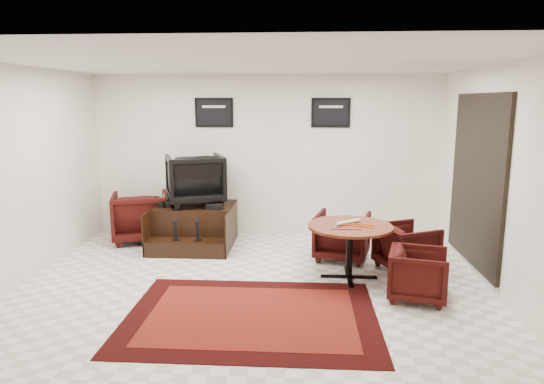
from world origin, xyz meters
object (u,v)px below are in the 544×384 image
(meeting_table, at_px, (350,232))
(table_chair_back, at_px, (342,234))
(armchair_side, at_px, (140,214))
(table_chair_corner, at_px, (418,272))
(shine_podium, at_px, (195,227))
(table_chair_window, at_px, (407,245))
(shine_chair, at_px, (195,177))

(meeting_table, relative_size, table_chair_back, 1.44)
(meeting_table, bearing_deg, armchair_side, 154.81)
(meeting_table, xyz_separation_m, table_chair_corner, (0.76, -0.66, -0.31))
(shine_podium, bearing_deg, table_chair_back, -13.87)
(table_chair_back, xyz_separation_m, table_chair_window, (0.87, -0.42, -0.03))
(meeting_table, height_order, table_chair_window, meeting_table)
(meeting_table, xyz_separation_m, table_chair_window, (0.84, 0.40, -0.28))
(shine_chair, height_order, table_chair_window, shine_chair)
(armchair_side, height_order, table_chair_window, armchair_side)
(table_chair_back, relative_size, table_chair_corner, 1.15)
(meeting_table, bearing_deg, shine_podium, 149.70)
(shine_chair, relative_size, table_chair_back, 1.18)
(shine_podium, height_order, table_chair_back, table_chair_back)
(shine_chair, xyz_separation_m, armchair_side, (-0.97, 0.05, -0.66))
(meeting_table, distance_m, table_chair_back, 0.86)
(table_chair_back, distance_m, table_chair_window, 0.97)
(shine_chair, bearing_deg, armchair_side, -22.52)
(armchair_side, bearing_deg, table_chair_back, 150.42)
(table_chair_window, bearing_deg, table_chair_corner, 150.76)
(armchair_side, height_order, table_chair_corner, armchair_side)
(armchair_side, distance_m, meeting_table, 3.74)
(armchair_side, bearing_deg, table_chair_corner, 134.82)
(table_chair_window, height_order, table_chair_corner, table_chair_window)
(shine_chair, relative_size, table_chair_window, 1.28)
(shine_chair, distance_m, armchair_side, 1.18)
(shine_chair, bearing_deg, shine_podium, 70.23)
(armchair_side, distance_m, table_chair_window, 4.38)
(meeting_table, bearing_deg, table_chair_corner, -41.19)
(armchair_side, bearing_deg, shine_podium, 152.67)
(shine_chair, height_order, meeting_table, shine_chair)
(table_chair_window, bearing_deg, meeting_table, 90.64)
(table_chair_window, xyz_separation_m, table_chair_corner, (-0.08, -1.06, -0.02))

